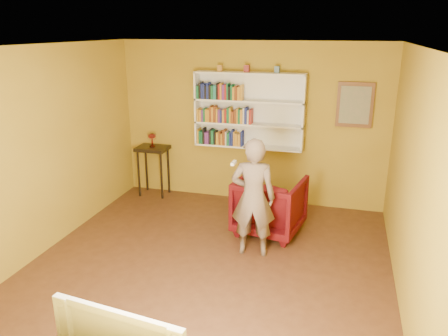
{
  "coord_description": "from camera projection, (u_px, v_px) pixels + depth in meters",
  "views": [
    {
      "loc": [
        1.51,
        -4.55,
        2.89
      ],
      "look_at": [
        0.03,
        0.75,
        1.11
      ],
      "focal_mm": 35.0,
      "sensor_mm": 36.0,
      "label": 1
    }
  ],
  "objects": [
    {
      "name": "books_row_upper",
      "position": [
        220.0,
        92.0,
        7.1
      ],
      "size": [
        0.77,
        0.19,
        0.27
      ],
      "color": "#156139",
      "rests_on": "bookshelf"
    },
    {
      "name": "room_shell",
      "position": [
        205.0,
        195.0,
        5.14
      ],
      "size": [
        5.3,
        5.8,
        2.88
      ],
      "color": "#472816",
      "rests_on": "ground"
    },
    {
      "name": "books_row_lower",
      "position": [
        220.0,
        137.0,
        7.33
      ],
      "size": [
        0.78,
        0.19,
        0.26
      ],
      "color": "#C28A22",
      "rests_on": "bookshelf"
    },
    {
      "name": "bookshelf",
      "position": [
        250.0,
        110.0,
        7.17
      ],
      "size": [
        1.8,
        0.29,
        1.23
      ],
      "color": "white",
      "rests_on": "room_shell"
    },
    {
      "name": "person",
      "position": [
        253.0,
        198.0,
        5.64
      ],
      "size": [
        0.62,
        0.44,
        1.59
      ],
      "primitive_type": "imported",
      "rotation": [
        0.0,
        0.0,
        3.25
      ],
      "color": "#6D5B50",
      "rests_on": "ground"
    },
    {
      "name": "framed_painting",
      "position": [
        355.0,
        105.0,
        6.74
      ],
      "size": [
        0.55,
        0.05,
        0.7
      ],
      "color": "brown",
      "rests_on": "room_shell"
    },
    {
      "name": "books_row_middle",
      "position": [
        225.0,
        115.0,
        7.19
      ],
      "size": [
        0.92,
        0.19,
        0.27
      ],
      "color": "#C28A22",
      "rests_on": "bookshelf"
    },
    {
      "name": "ornament_right",
      "position": [
        277.0,
        70.0,
        6.79
      ],
      "size": [
        0.08,
        0.08,
        0.11
      ],
      "primitive_type": "cube",
      "color": "slate",
      "rests_on": "bookshelf"
    },
    {
      "name": "armchair",
      "position": [
        270.0,
        205.0,
        6.37
      ],
      "size": [
        1.05,
        1.07,
        0.85
      ],
      "primitive_type": "imported",
      "rotation": [
        0.0,
        0.0,
        2.97
      ],
      "color": "#3F040B",
      "rests_on": "ground"
    },
    {
      "name": "ornament_centre",
      "position": [
        247.0,
        69.0,
        6.92
      ],
      "size": [
        0.08,
        0.08,
        0.11
      ],
      "primitive_type": "cube",
      "color": "maroon",
      "rests_on": "bookshelf"
    },
    {
      "name": "ruby_lustre",
      "position": [
        152.0,
        137.0,
        7.62
      ],
      "size": [
        0.15,
        0.15,
        0.24
      ],
      "color": "maroon",
      "rests_on": "console_table"
    },
    {
      "name": "game_remote",
      "position": [
        234.0,
        163.0,
        5.33
      ],
      "size": [
        0.04,
        0.15,
        0.04
      ],
      "primitive_type": "cube",
      "color": "silver",
      "rests_on": "person"
    },
    {
      "name": "ornament_left",
      "position": [
        220.0,
        68.0,
        7.03
      ],
      "size": [
        0.07,
        0.07,
        0.1
      ],
      "primitive_type": "cube",
      "color": "#C08436",
      "rests_on": "bookshelf"
    },
    {
      "name": "console_table",
      "position": [
        153.0,
        155.0,
        7.72
      ],
      "size": [
        0.54,
        0.42,
        0.89
      ],
      "color": "black",
      "rests_on": "ground"
    }
  ]
}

